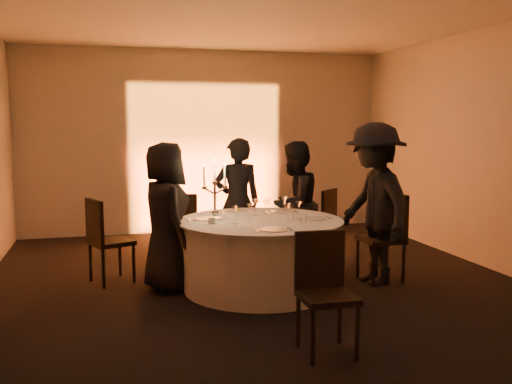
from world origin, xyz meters
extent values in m
plane|color=black|center=(0.00, 0.00, 0.00)|extent=(7.00, 7.00, 0.00)
plane|color=white|center=(0.00, 0.00, 3.00)|extent=(7.00, 7.00, 0.00)
plane|color=beige|center=(0.00, 3.50, 1.50)|extent=(7.00, 0.00, 7.00)
plane|color=beige|center=(0.00, -3.50, 1.50)|extent=(7.00, 0.00, 7.00)
plane|color=beige|center=(3.00, 0.00, 1.50)|extent=(0.00, 7.00, 7.00)
cube|color=black|center=(0.00, 3.20, 0.05)|extent=(0.25, 0.12, 0.10)
cylinder|color=black|center=(0.00, 0.00, 0.01)|extent=(0.60, 0.60, 0.03)
cylinder|color=black|center=(0.00, 0.00, 0.38)|extent=(0.20, 0.20, 0.75)
cylinder|color=white|center=(0.00, 0.00, 0.38)|extent=(1.68, 1.68, 0.75)
cylinder|color=white|center=(0.00, 0.00, 0.76)|extent=(1.80, 1.80, 0.02)
cube|color=black|center=(-1.58, 0.69, 0.47)|extent=(0.56, 0.56, 0.05)
cube|color=black|center=(-1.76, 0.61, 0.73)|extent=(0.21, 0.41, 0.49)
cylinder|color=black|center=(-1.34, 0.59, 0.23)|extent=(0.04, 0.04, 0.46)
cylinder|color=black|center=(-1.48, 0.92, 0.23)|extent=(0.04, 0.04, 0.46)
cylinder|color=black|center=(-1.67, 0.45, 0.23)|extent=(0.04, 0.04, 0.46)
cylinder|color=black|center=(-1.82, 0.78, 0.23)|extent=(0.04, 0.04, 0.46)
cube|color=black|center=(-0.59, 1.74, 0.42)|extent=(0.49, 0.49, 0.05)
cube|color=black|center=(-0.64, 1.57, 0.66)|extent=(0.38, 0.16, 0.44)
cylinder|color=black|center=(-0.38, 1.84, 0.21)|extent=(0.04, 0.04, 0.41)
cylinder|color=black|center=(-0.69, 1.95, 0.21)|extent=(0.04, 0.04, 0.41)
cylinder|color=black|center=(-0.49, 1.53, 0.21)|extent=(0.04, 0.04, 0.41)
cylinder|color=black|center=(-0.80, 1.64, 0.21)|extent=(0.04, 0.04, 0.41)
cube|color=black|center=(1.11, 1.21, 0.45)|extent=(0.58, 0.58, 0.05)
cube|color=black|center=(1.23, 1.07, 0.70)|extent=(0.33, 0.31, 0.47)
cylinder|color=black|center=(1.12, 1.45, 0.22)|extent=(0.04, 0.04, 0.44)
cylinder|color=black|center=(0.86, 1.22, 0.22)|extent=(0.04, 0.04, 0.44)
cylinder|color=black|center=(1.36, 1.20, 0.22)|extent=(0.04, 0.04, 0.44)
cylinder|color=black|center=(1.10, 0.96, 0.22)|extent=(0.04, 0.04, 0.44)
cube|color=black|center=(1.41, -0.05, 0.49)|extent=(0.46, 0.46, 0.05)
cube|color=black|center=(1.62, -0.05, 0.76)|extent=(0.06, 0.44, 0.51)
cylinder|color=black|center=(1.22, 0.13, 0.24)|extent=(0.04, 0.04, 0.48)
cylinder|color=black|center=(1.23, -0.25, 0.24)|extent=(0.04, 0.04, 0.48)
cylinder|color=black|center=(1.60, 0.14, 0.24)|extent=(0.04, 0.04, 0.48)
cylinder|color=black|center=(1.61, -0.24, 0.24)|extent=(0.04, 0.04, 0.48)
cube|color=black|center=(0.04, -1.85, 0.46)|extent=(0.43, 0.43, 0.05)
cube|color=black|center=(0.04, -1.66, 0.72)|extent=(0.42, 0.05, 0.48)
cylinder|color=black|center=(-0.14, -2.02, 0.22)|extent=(0.04, 0.04, 0.45)
cylinder|color=black|center=(0.22, -2.03, 0.22)|extent=(0.04, 0.04, 0.45)
cylinder|color=black|center=(-0.14, -1.67, 0.22)|extent=(0.04, 0.04, 0.45)
cylinder|color=black|center=(0.22, -1.67, 0.22)|extent=(0.04, 0.04, 0.45)
imported|color=black|center=(-1.00, 0.24, 0.81)|extent=(0.68, 0.89, 1.61)
imported|color=black|center=(-0.01, 1.09, 0.81)|extent=(0.60, 0.40, 1.63)
imported|color=black|center=(0.68, 0.87, 0.79)|extent=(0.98, 0.95, 1.59)
imported|color=black|center=(1.29, -0.11, 0.91)|extent=(0.77, 1.23, 1.82)
cylinder|color=white|center=(-0.58, 0.16, 0.78)|extent=(0.26, 0.26, 0.01)
cube|color=silver|center=(-0.75, 0.16, 0.78)|extent=(0.01, 0.17, 0.01)
cube|color=silver|center=(-0.41, 0.16, 0.78)|extent=(0.02, 0.17, 0.01)
cylinder|color=white|center=(-0.13, 0.56, 0.78)|extent=(0.25, 0.25, 0.01)
cube|color=silver|center=(-0.30, 0.56, 0.78)|extent=(0.02, 0.17, 0.01)
cube|color=silver|center=(0.04, 0.56, 0.78)|extent=(0.01, 0.17, 0.01)
sphere|color=yellow|center=(-0.13, 0.56, 0.82)|extent=(0.07, 0.07, 0.07)
cylinder|color=white|center=(0.37, 0.45, 0.78)|extent=(0.25, 0.25, 0.01)
cube|color=silver|center=(0.20, 0.45, 0.78)|extent=(0.02, 0.17, 0.01)
cube|color=silver|center=(0.54, 0.45, 0.78)|extent=(0.01, 0.17, 0.01)
cylinder|color=white|center=(0.58, -0.12, 0.78)|extent=(0.26, 0.26, 0.01)
cube|color=silver|center=(0.41, -0.12, 0.78)|extent=(0.02, 0.17, 0.01)
cube|color=silver|center=(0.75, -0.12, 0.78)|extent=(0.01, 0.17, 0.01)
cylinder|color=white|center=(-0.04, -0.62, 0.78)|extent=(0.28, 0.28, 0.01)
cube|color=silver|center=(-0.21, -0.62, 0.78)|extent=(0.02, 0.17, 0.01)
cube|color=silver|center=(0.13, -0.62, 0.78)|extent=(0.02, 0.17, 0.01)
cylinder|color=white|center=(-0.56, -0.10, 0.77)|extent=(0.11, 0.11, 0.01)
cylinder|color=white|center=(-0.56, -0.10, 0.81)|extent=(0.07, 0.07, 0.06)
cylinder|color=silver|center=(-0.48, 0.15, 0.78)|extent=(0.14, 0.14, 0.02)
sphere|color=silver|center=(-0.48, 0.15, 0.84)|extent=(0.07, 0.07, 0.07)
cylinder|color=silver|center=(-0.48, 0.15, 0.98)|extent=(0.03, 0.03, 0.35)
cylinder|color=silver|center=(-0.48, 0.15, 1.17)|extent=(0.06, 0.06, 0.03)
cylinder|color=white|center=(-0.48, 0.15, 1.29)|extent=(0.02, 0.02, 0.23)
cone|color=orange|center=(-0.48, 0.15, 1.43)|extent=(0.02, 0.02, 0.04)
cylinder|color=silver|center=(-0.53, 0.15, 1.08)|extent=(0.13, 0.02, 0.09)
cylinder|color=silver|center=(-0.59, 0.15, 1.12)|extent=(0.05, 0.05, 0.03)
cylinder|color=white|center=(-0.59, 0.15, 1.24)|extent=(0.02, 0.02, 0.23)
cone|color=orange|center=(-0.59, 0.15, 1.37)|extent=(0.02, 0.02, 0.04)
cylinder|color=silver|center=(-0.42, 0.15, 1.08)|extent=(0.13, 0.02, 0.09)
cylinder|color=silver|center=(-0.36, 0.15, 1.12)|extent=(0.05, 0.05, 0.03)
cylinder|color=white|center=(-0.36, 0.15, 1.24)|extent=(0.02, 0.02, 0.23)
cone|color=orange|center=(-0.36, 0.15, 1.37)|extent=(0.02, 0.02, 0.04)
cylinder|color=white|center=(0.40, 0.43, 0.77)|extent=(0.06, 0.06, 0.01)
cylinder|color=white|center=(0.40, 0.43, 0.83)|extent=(0.01, 0.01, 0.10)
cone|color=white|center=(0.40, 0.43, 0.92)|extent=(0.07, 0.07, 0.09)
cylinder|color=white|center=(0.43, -0.02, 0.77)|extent=(0.06, 0.06, 0.01)
cylinder|color=white|center=(0.43, -0.02, 0.83)|extent=(0.01, 0.01, 0.10)
cone|color=white|center=(0.43, -0.02, 0.92)|extent=(0.07, 0.07, 0.09)
cylinder|color=white|center=(0.01, 0.28, 0.77)|extent=(0.06, 0.06, 0.01)
cylinder|color=white|center=(0.01, 0.28, 0.83)|extent=(0.01, 0.01, 0.10)
cone|color=white|center=(0.01, 0.28, 0.92)|extent=(0.07, 0.07, 0.09)
cylinder|color=white|center=(0.35, 0.28, 0.77)|extent=(0.06, 0.06, 0.01)
cylinder|color=white|center=(0.35, 0.28, 0.83)|extent=(0.01, 0.01, 0.10)
cone|color=white|center=(0.35, 0.28, 0.92)|extent=(0.07, 0.07, 0.09)
cylinder|color=white|center=(0.10, 0.15, 0.77)|extent=(0.06, 0.06, 0.01)
cylinder|color=white|center=(0.10, 0.15, 0.83)|extent=(0.01, 0.01, 0.10)
cone|color=white|center=(0.10, 0.15, 0.92)|extent=(0.07, 0.07, 0.09)
cylinder|color=white|center=(0.18, 0.35, 0.77)|extent=(0.06, 0.06, 0.01)
cylinder|color=white|center=(0.18, 0.35, 0.83)|extent=(0.01, 0.01, 0.10)
cone|color=white|center=(0.18, 0.35, 0.92)|extent=(0.07, 0.07, 0.09)
cylinder|color=white|center=(-0.14, -0.06, 0.77)|extent=(0.06, 0.06, 0.01)
cylinder|color=white|center=(-0.14, -0.06, 0.83)|extent=(0.01, 0.01, 0.10)
cone|color=white|center=(-0.14, -0.06, 0.92)|extent=(0.07, 0.07, 0.09)
cylinder|color=white|center=(-0.34, -0.20, 0.77)|extent=(0.06, 0.06, 0.01)
cylinder|color=white|center=(-0.34, -0.20, 0.83)|extent=(0.01, 0.01, 0.10)
cone|color=white|center=(-0.34, -0.20, 0.92)|extent=(0.07, 0.07, 0.09)
cylinder|color=white|center=(0.26, -0.14, 0.77)|extent=(0.06, 0.06, 0.01)
cylinder|color=white|center=(0.26, -0.14, 0.83)|extent=(0.01, 0.01, 0.10)
cone|color=white|center=(0.26, -0.14, 0.92)|extent=(0.07, 0.07, 0.09)
cylinder|color=white|center=(0.35, -0.14, 0.82)|extent=(0.07, 0.07, 0.09)
cylinder|color=white|center=(0.38, -0.32, 0.82)|extent=(0.07, 0.07, 0.09)
camera|label=1|loc=(-1.61, -5.90, 1.83)|focal=40.00mm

